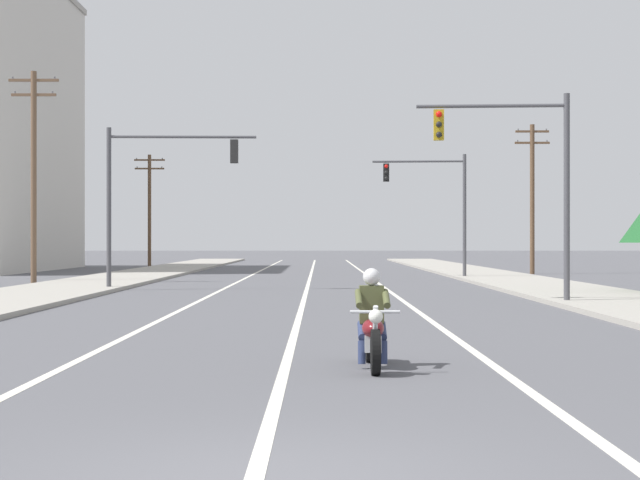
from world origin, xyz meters
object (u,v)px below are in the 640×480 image
traffic_signal_near_right (521,166)px  utility_pole_left_near (31,169)px  traffic_signal_near_left (150,181)px  motorcycle_with_rider (370,328)px  traffic_signal_mid_right (435,197)px  utility_pole_right_far (530,193)px  utility_pole_left_far (147,205)px

traffic_signal_near_right → utility_pole_left_near: 24.47m
traffic_signal_near_right → traffic_signal_near_left: bearing=143.8°
traffic_signal_near_right → motorcycle_with_rider: bearing=-108.9°
traffic_signal_near_left → utility_pole_left_near: bearing=133.8°
motorcycle_with_rider → traffic_signal_near_left: bearing=106.4°
traffic_signal_near_right → traffic_signal_near_left: 15.33m
traffic_signal_near_left → motorcycle_with_rider: bearing=-73.6°
traffic_signal_near_right → traffic_signal_mid_right: size_ratio=1.00×
utility_pole_left_near → traffic_signal_near_left: bearing=-46.2°
traffic_signal_near_left → utility_pole_right_far: bearing=46.7°
utility_pole_left_near → utility_pole_left_far: 32.13m
utility_pole_left_far → utility_pole_left_near: bearing=-89.8°
traffic_signal_mid_right → traffic_signal_near_left: bearing=-135.5°
motorcycle_with_rider → utility_pole_right_far: utility_pole_right_far is taller
traffic_signal_near_right → utility_pole_right_far: bearing=77.9°
utility_pole_left_far → utility_pole_right_far: bearing=-37.4°
motorcycle_with_rider → utility_pole_left_near: size_ratio=0.23×
traffic_signal_near_right → utility_pole_left_far: (-18.88, 47.83, 0.51)m
utility_pole_right_far → utility_pole_left_far: (-25.03, 19.14, -0.02)m
traffic_signal_near_left → utility_pole_left_far: utility_pole_left_far is taller
utility_pole_left_far → traffic_signal_near_right: bearing=-68.5°
traffic_signal_near_left → utility_pole_right_far: size_ratio=0.73×
traffic_signal_mid_right → utility_pole_right_far: utility_pole_right_far is taller
traffic_signal_mid_right → utility_pole_left_near: bearing=-163.8°
utility_pole_left_far → traffic_signal_mid_right: bearing=-54.9°
traffic_signal_mid_right → utility_pole_left_near: 19.43m
traffic_signal_mid_right → utility_pole_left_far: bearing=125.1°
utility_pole_left_far → motorcycle_with_rider: bearing=-77.8°
utility_pole_right_far → utility_pole_left_far: size_ratio=1.01×
motorcycle_with_rider → utility_pole_left_far: bearing=102.2°
utility_pole_left_near → utility_pole_left_far: size_ratio=1.12×
utility_pole_left_near → traffic_signal_near_right: bearing=-39.9°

